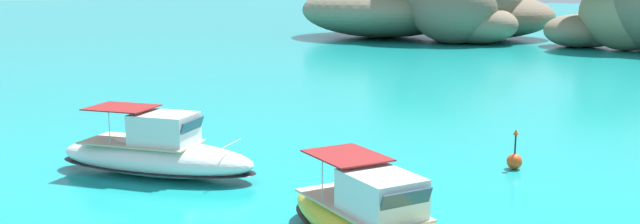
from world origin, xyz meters
TOP-DOWN VIEW (x-y plane):
  - islet_large at (-7.62, 69.71)m, footprint 33.56×23.94m
  - motorboat_white at (-2.16, 10.25)m, footprint 7.75×2.98m
  - channel_buoy at (9.22, 16.15)m, footprint 0.56×0.56m

SIDE VIEW (x-z plane):
  - channel_buoy at x=9.22m, z-range -0.40..1.08m
  - motorboat_white at x=-2.16m, z-range -0.43..1.94m
  - islet_large at x=-7.62m, z-range -0.78..8.27m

